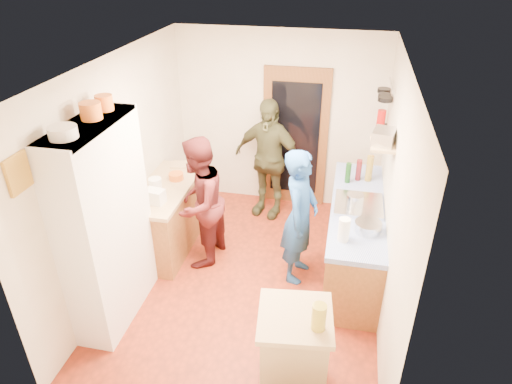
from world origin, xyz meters
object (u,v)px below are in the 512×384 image
(person_left, at_px, (203,202))
(right_counter_base, at_px, (354,238))
(hutch_body, at_px, (106,226))
(island_base, at_px, (293,356))
(person_hob, at_px, (302,218))
(person_back, at_px, (268,159))

(person_left, bearing_deg, right_counter_base, 104.03)
(hutch_body, bearing_deg, right_counter_base, 27.47)
(island_base, bearing_deg, person_hob, 94.78)
(person_left, relative_size, person_back, 0.95)
(hutch_body, relative_size, person_left, 1.32)
(person_hob, bearing_deg, person_left, 92.66)
(right_counter_base, bearing_deg, island_base, -104.07)
(right_counter_base, height_order, person_left, person_left)
(hutch_body, height_order, right_counter_base, hutch_body)
(island_base, bearing_deg, right_counter_base, 75.93)
(right_counter_base, xyz_separation_m, person_left, (-1.85, -0.21, 0.42))
(hutch_body, xyz_separation_m, person_hob, (1.88, 0.97, -0.27))
(person_hob, distance_m, person_back, 1.52)
(hutch_body, bearing_deg, island_base, -17.84)
(hutch_body, xyz_separation_m, right_counter_base, (2.50, 1.30, -0.68))
(hutch_body, relative_size, right_counter_base, 1.00)
(island_base, xyz_separation_m, person_back, (-0.78, 2.99, 0.45))
(hutch_body, distance_m, person_hob, 2.13)
(island_base, xyz_separation_m, person_left, (-1.36, 1.73, 0.41))
(hutch_body, relative_size, island_base, 2.56)
(person_hob, xyz_separation_m, person_back, (-0.64, 1.38, 0.05))
(hutch_body, bearing_deg, person_left, 59.07)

